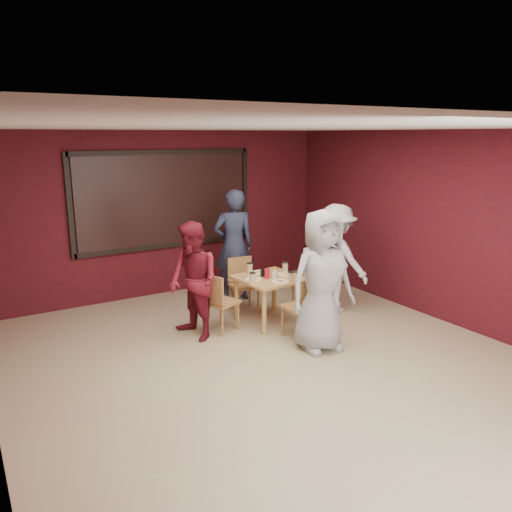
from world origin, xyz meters
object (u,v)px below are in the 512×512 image
chair_front (304,304)px  chair_right (311,281)px  diner_front (322,281)px  dining_table (269,282)px  diner_right (336,258)px  diner_back (234,245)px  diner_left (193,281)px  chair_left (218,299)px  chair_back (242,281)px

chair_front → chair_right: (0.81, 0.88, -0.01)m
chair_front → diner_front: 0.55m
dining_table → diner_right: size_ratio=0.55×
dining_table → diner_back: size_ratio=0.50×
dining_table → chair_right: (0.84, 0.09, -0.13)m
chair_right → diner_left: (-2.04, -0.06, 0.32)m
chair_right → diner_right: diner_right is taller
dining_table → diner_front: (0.05, -1.15, 0.30)m
dining_table → chair_left: 0.84m
diner_back → diner_right: 1.72m
diner_back → chair_left: bearing=68.7°
chair_left → diner_front: size_ratio=0.47×
chair_left → chair_back: bearing=39.5°
chair_front → diner_front: diner_front is taller
diner_left → diner_right: bearing=77.2°
diner_left → diner_right: size_ratio=0.95×
diner_left → diner_right: diner_right is taller
chair_back → dining_table: bearing=-84.4°
diner_front → diner_left: size_ratio=1.14×
diner_front → diner_right: 1.52m
chair_back → chair_front: bearing=-85.9°
chair_back → diner_right: bearing=-32.9°
chair_left → diner_right: 2.03m
chair_right → diner_left: diner_left is taller
diner_left → dining_table: bearing=79.0°
dining_table → chair_right: bearing=6.4°
diner_right → chair_front: bearing=105.9°
diner_front → diner_back: (0.03, 2.37, 0.02)m
diner_back → chair_right: bearing=140.8°
chair_right → chair_left: bearing=-178.4°
chair_back → diner_front: 1.88m
diner_back → diner_right: (1.08, -1.33, -0.09)m
chair_front → chair_left: bearing=136.0°
chair_back → diner_front: (0.11, -1.83, 0.44)m
chair_left → chair_right: (1.68, 0.05, 0.00)m
chair_front → chair_back: size_ratio=1.05×
chair_front → diner_front: size_ratio=0.48×
chair_back → chair_left: 0.99m
chair_front → chair_back: 1.47m
diner_front → chair_front: bearing=96.6°
chair_right → diner_right: (0.31, -0.21, 0.36)m
chair_left → diner_front: diner_front is taller
diner_right → dining_table: bearing=69.1°
dining_table → diner_back: diner_back is taller
chair_left → chair_front: bearing=-44.0°
dining_table → chair_back: bearing=95.6°
diner_right → chair_left: bearing=70.0°
diner_front → diner_back: diner_back is taller
diner_left → diner_right: (2.36, -0.15, 0.04)m
diner_front → dining_table: bearing=97.9°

